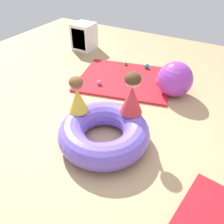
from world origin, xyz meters
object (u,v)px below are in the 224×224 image
at_px(exercise_ball_large, 175,79).
at_px(storage_cube, 84,37).
at_px(child_in_yellow, 77,95).
at_px(play_ball_pink, 159,81).
at_px(play_ball_pink_second, 99,82).
at_px(inflatable_cushion, 104,133).
at_px(play_ball_green, 126,63).
at_px(child_in_red, 132,94).
at_px(play_ball_teal, 147,66).

height_order(exercise_ball_large, storage_cube, storage_cube).
distance_m(child_in_yellow, play_ball_pink, 1.73).
xyz_separation_m(play_ball_pink, exercise_ball_large, (0.30, -0.15, 0.18)).
relative_size(play_ball_pink, storage_cube, 0.18).
bearing_deg(play_ball_pink_second, storage_cube, 133.41).
bearing_deg(play_ball_pink_second, inflatable_cushion, -55.36).
bearing_deg(play_ball_green, play_ball_pink_second, -93.23).
bearing_deg(child_in_yellow, storage_cube, 160.44).
bearing_deg(child_in_yellow, child_in_red, 63.61).
bearing_deg(play_ball_pink_second, play_ball_teal, 64.75).
xyz_separation_m(inflatable_cushion, play_ball_teal, (-0.32, 2.09, -0.07)).
height_order(inflatable_cushion, child_in_yellow, child_in_yellow).
height_order(child_in_yellow, play_ball_pink, child_in_yellow).
height_order(child_in_yellow, storage_cube, child_in_yellow).
relative_size(child_in_red, play_ball_green, 8.63).
xyz_separation_m(play_ball_pink, play_ball_green, (-0.81, 0.37, -0.02)).
distance_m(child_in_yellow, storage_cube, 2.81).
bearing_deg(exercise_ball_large, play_ball_green, 155.08).
xyz_separation_m(inflatable_cushion, play_ball_green, (-0.73, 2.02, -0.09)).
bearing_deg(exercise_ball_large, child_in_red, -99.86).
bearing_deg(play_ball_pink, child_in_yellow, -106.63).
xyz_separation_m(inflatable_cushion, storage_cube, (-1.95, 2.37, 0.12)).
bearing_deg(inflatable_cushion, child_in_yellow, 172.50).
height_order(play_ball_teal, play_ball_pink_second, play_ball_teal).
bearing_deg(child_in_yellow, play_ball_pink_second, 146.22).
xyz_separation_m(play_ball_teal, play_ball_pink_second, (-0.46, -0.97, -0.01)).
xyz_separation_m(inflatable_cushion, exercise_ball_large, (0.39, 1.50, 0.11)).
distance_m(play_ball_green, play_ball_pink_second, 0.90).
bearing_deg(play_ball_teal, storage_cube, 170.38).
bearing_deg(child_in_red, child_in_yellow, 109.63).
height_order(play_ball_green, play_ball_pink_second, play_ball_pink_second).
bearing_deg(play_ball_pink_second, child_in_yellow, -70.22).
height_order(play_ball_pink, play_ball_teal, play_ball_pink).
distance_m(child_in_red, play_ball_teal, 1.88).
relative_size(child_in_yellow, play_ball_pink_second, 5.82).
height_order(play_ball_green, storage_cube, storage_cube).
distance_m(play_ball_pink, play_ball_teal, 0.60).
bearing_deg(exercise_ball_large, play_ball_teal, 140.27).
relative_size(play_ball_green, play_ball_pink_second, 0.77).
bearing_deg(exercise_ball_large, storage_cube, 159.73).
xyz_separation_m(play_ball_pink, storage_cube, (-2.04, 0.72, 0.19)).
xyz_separation_m(play_ball_pink_second, exercise_ball_large, (1.16, 0.38, 0.20)).
xyz_separation_m(child_in_yellow, exercise_ball_large, (0.78, 1.45, -0.27)).
distance_m(play_ball_pink, exercise_ball_large, 0.38).
bearing_deg(play_ball_pink, exercise_ball_large, -26.31).
height_order(play_ball_teal, storage_cube, storage_cube).
bearing_deg(inflatable_cushion, play_ball_pink_second, 124.64).
height_order(child_in_yellow, play_ball_pink_second, child_in_yellow).
bearing_deg(storage_cube, play_ball_pink_second, -46.59).
bearing_deg(storage_cube, play_ball_teal, -9.62).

